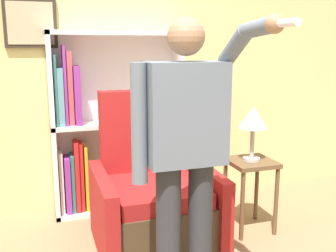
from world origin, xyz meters
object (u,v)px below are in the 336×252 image
Objects in this scene: bookcase at (103,127)px; armchair at (153,199)px; side_table at (251,176)px; table_lamp at (253,120)px; person_standing at (185,148)px.

bookcase is 0.93m from armchair.
armchair is (0.27, -0.76, -0.46)m from bookcase.
table_lamp reaches higher than side_table.
side_table is at bearing -35.64° from bookcase.
bookcase is 2.73× the size of side_table.
person_standing reaches higher than bookcase.
person_standing reaches higher than table_lamp.
bookcase is 1.62m from person_standing.
side_table is 1.35× the size of table_lamp.
armchair is 0.87m from side_table.
armchair reaches higher than side_table.
person_standing is 1.19m from table_lamp.
person_standing is at bearing -138.89° from table_lamp.
armchair is at bearing 176.73° from table_lamp.
armchair is 1.94× the size of side_table.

